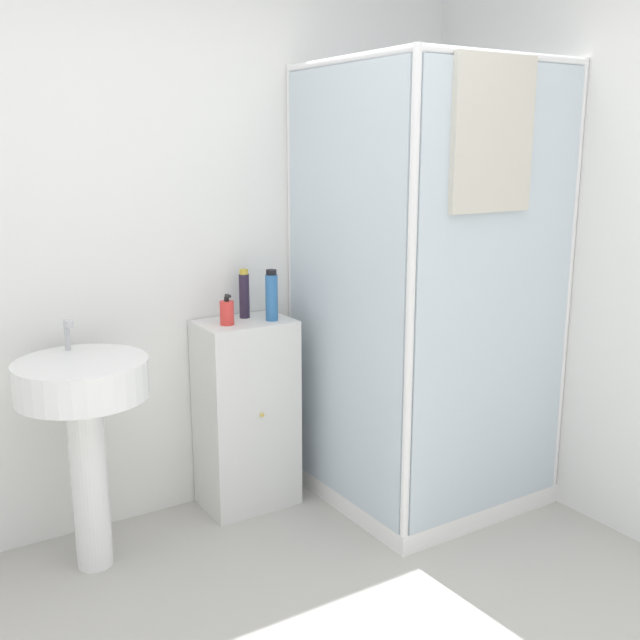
{
  "coord_description": "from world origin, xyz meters",
  "views": [
    {
      "loc": [
        -1.12,
        -1.52,
        1.7
      ],
      "look_at": [
        0.55,
        1.11,
        0.98
      ],
      "focal_mm": 42.0,
      "sensor_mm": 36.0,
      "label": 1
    }
  ],
  "objects_px": {
    "soap_dispenser": "(227,312)",
    "shampoo_bottle_blue": "(272,296)",
    "sink": "(84,408)",
    "shampoo_bottle_tall_black": "(244,294)"
  },
  "relations": [
    {
      "from": "soap_dispenser",
      "to": "shampoo_bottle_blue",
      "type": "bearing_deg",
      "value": -8.45
    },
    {
      "from": "soap_dispenser",
      "to": "sink",
      "type": "bearing_deg",
      "value": -169.36
    },
    {
      "from": "soap_dispenser",
      "to": "shampoo_bottle_tall_black",
      "type": "height_order",
      "value": "shampoo_bottle_tall_black"
    },
    {
      "from": "shampoo_bottle_tall_black",
      "to": "soap_dispenser",
      "type": "bearing_deg",
      "value": -147.24
    },
    {
      "from": "soap_dispenser",
      "to": "shampoo_bottle_tall_black",
      "type": "bearing_deg",
      "value": 32.76
    },
    {
      "from": "shampoo_bottle_tall_black",
      "to": "sink",
      "type": "bearing_deg",
      "value": -165.41
    },
    {
      "from": "sink",
      "to": "shampoo_bottle_tall_black",
      "type": "height_order",
      "value": "shampoo_bottle_tall_black"
    },
    {
      "from": "sink",
      "to": "shampoo_bottle_tall_black",
      "type": "xyz_separation_m",
      "value": [
        0.83,
        0.21,
        0.34
      ]
    },
    {
      "from": "soap_dispenser",
      "to": "shampoo_bottle_blue",
      "type": "relative_size",
      "value": 0.59
    },
    {
      "from": "soap_dispenser",
      "to": "shampoo_bottle_blue",
      "type": "height_order",
      "value": "shampoo_bottle_blue"
    }
  ]
}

